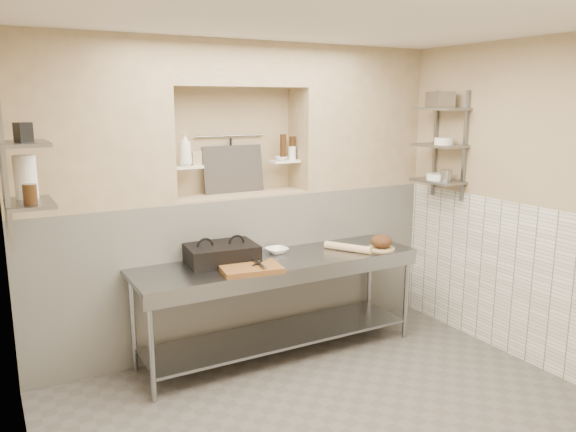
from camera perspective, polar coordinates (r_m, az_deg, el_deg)
floor at (r=4.37m, az=5.27°, el=-20.57°), size 4.00×3.90×0.10m
ceiling at (r=3.75m, az=6.14°, el=20.36°), size 4.00×3.90×0.10m
wall_left at (r=3.17m, az=-26.74°, el=-5.72°), size 0.10×3.90×2.80m
wall_right at (r=5.23m, az=24.51°, el=0.91°), size 0.10×3.90×2.80m
wall_back at (r=5.54m, az=-6.14°, el=2.44°), size 4.00×0.10×2.80m
backwall_lower at (r=5.47m, az=-4.96°, el=-5.18°), size 4.00×0.40×1.40m
alcove_sill at (r=5.31m, az=-5.09°, el=2.18°), size 1.30×0.40×0.02m
backwall_pillar_left at (r=4.86m, az=-19.85°, el=8.86°), size 1.35×0.40×1.40m
backwall_pillar_right at (r=5.90m, az=6.80°, el=9.82°), size 1.35×0.40×1.40m
backwall_header at (r=5.25m, az=-5.33°, el=15.10°), size 1.30×0.40×0.40m
wainscot_left at (r=3.43m, az=-24.59°, el=-16.88°), size 0.02×3.90×1.40m
wainscot_right at (r=5.35m, az=23.50°, el=-6.53°), size 0.02×3.90×1.40m
alcove_shelf_left at (r=5.09m, az=-10.32°, el=4.93°), size 0.28×0.16×0.02m
alcove_shelf_right at (r=5.49m, az=-0.35°, el=5.59°), size 0.28×0.16×0.02m
utensil_rail at (r=5.40m, az=-5.94°, el=8.09°), size 0.70×0.02×0.02m
hanging_steel at (r=5.40m, az=-5.81°, el=6.28°), size 0.02×0.02×0.30m
splash_panel at (r=5.37m, az=-5.57°, el=4.75°), size 0.60×0.08×0.45m
shelf_rail_left_a at (r=4.32m, az=-27.00°, el=4.03°), size 0.03×0.03×0.95m
shelf_rail_left_b at (r=3.92m, az=-26.76°, el=3.41°), size 0.03×0.03×0.95m
wall_shelf_left_lower at (r=4.16m, az=-24.78°, el=1.18°), size 0.30×0.50×0.02m
wall_shelf_left_upper at (r=4.11m, az=-25.26°, el=6.67°), size 0.30×0.50×0.03m
shelf_rail_right_a at (r=5.94m, az=14.73°, el=7.12°), size 0.03×0.03×1.05m
shelf_rail_right_b at (r=5.66m, az=17.53°, el=6.76°), size 0.03×0.03×1.05m
wall_shelf_right_lower at (r=5.74m, az=14.94°, el=3.45°), size 0.30×0.50×0.02m
wall_shelf_right_mid at (r=5.71m, az=15.12°, el=6.93°), size 0.30×0.50×0.02m
wall_shelf_right_upper at (r=5.69m, az=15.31°, el=10.44°), size 0.30×0.50×0.03m
prep_table at (r=5.06m, az=-0.89°, el=-7.23°), size 2.60×0.70×0.90m
panini_press at (r=4.89m, az=-6.79°, el=-3.82°), size 0.63×0.48×0.16m
cutting_board at (r=4.65m, az=-3.82°, el=-5.34°), size 0.54×0.41×0.04m
knife_blade at (r=4.73m, az=-2.87°, el=-4.71°), size 0.22×0.18×0.01m
tongs at (r=4.65m, az=-2.94°, el=-4.87°), size 0.05×0.28×0.03m
mixing_bowl at (r=5.18m, az=-1.15°, el=-3.52°), size 0.21×0.21×0.05m
rolling_pin at (r=5.27m, az=6.09°, el=-3.20°), size 0.30×0.43×0.07m
bread_board at (r=5.39m, az=9.43°, el=-3.26°), size 0.26×0.26×0.01m
bread_loaf at (r=5.37m, az=9.46°, el=-2.54°), size 0.21×0.21×0.12m
bottle_soap at (r=5.03m, az=-10.40°, el=6.71°), size 0.13×0.13×0.30m
jar_alcove at (r=5.11m, az=-9.34°, el=5.84°), size 0.08×0.08×0.13m
bowl_alcove at (r=5.44m, az=-0.68°, el=5.87°), size 0.13×0.13×0.04m
condiment_a at (r=5.56m, az=0.44°, el=6.95°), size 0.06×0.06×0.22m
condiment_b at (r=5.48m, az=-0.50°, el=7.02°), size 0.06×0.06×0.25m
condiment_c at (r=5.53m, az=0.40°, el=6.42°), size 0.07×0.07×0.13m
jug_left at (r=4.27m, az=-25.11°, el=3.61°), size 0.15×0.15×0.30m
jar_left at (r=4.02m, az=-24.73°, el=2.01°), size 0.09×0.09×0.13m
box_left_upper at (r=4.07m, az=-25.31°, el=7.70°), size 0.12×0.12×0.13m
bowl_right at (r=5.75m, az=14.85°, el=3.89°), size 0.20×0.20×0.06m
canister_right at (r=5.65m, az=15.77°, el=3.98°), size 0.11×0.11×0.11m
bowl_right_mid at (r=5.66m, az=15.53°, el=7.34°), size 0.18×0.18×0.07m
basket_right at (r=5.71m, az=15.20°, el=11.33°), size 0.24×0.27×0.15m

